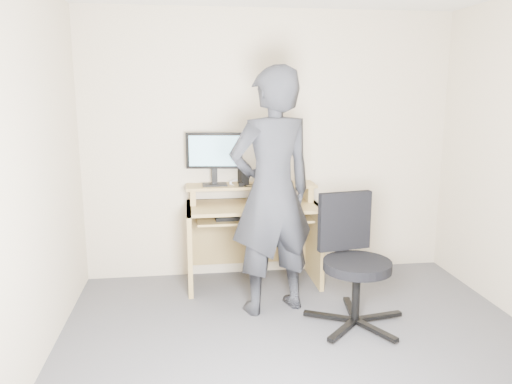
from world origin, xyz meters
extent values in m
plane|color=#5A5A60|center=(0.00, 0.00, 0.00)|extent=(3.50, 3.50, 0.00)
cube|color=beige|center=(0.00, 1.75, 1.25)|extent=(3.50, 0.02, 2.50)
cube|color=tan|center=(-0.78, 1.45, 0.38)|extent=(0.04, 0.60, 0.75)
cube|color=tan|center=(0.38, 1.45, 0.38)|extent=(0.04, 0.60, 0.75)
cube|color=tan|center=(-0.20, 1.45, 0.73)|extent=(1.20, 0.60, 0.03)
cube|color=tan|center=(-0.20, 1.37, 0.64)|extent=(1.02, 0.38, 0.02)
cube|color=tan|center=(-0.74, 1.60, 0.82)|extent=(0.05, 0.28, 0.15)
cube|color=tan|center=(0.34, 1.60, 0.82)|extent=(0.05, 0.28, 0.15)
cube|color=tan|center=(-0.20, 1.60, 0.90)|extent=(1.20, 0.30, 0.02)
cube|color=tan|center=(-0.20, 1.74, 0.42)|extent=(1.20, 0.03, 0.65)
cube|color=black|center=(-0.54, 1.60, 0.92)|extent=(0.22, 0.14, 0.02)
cube|color=black|center=(-0.54, 1.62, 1.00)|extent=(0.05, 0.04, 0.14)
cube|color=black|center=(-0.54, 1.59, 1.23)|extent=(0.51, 0.10, 0.33)
cube|color=#82C3E1|center=(-0.54, 1.57, 1.23)|extent=(0.46, 0.06, 0.28)
cube|color=black|center=(-0.27, 1.61, 1.01)|extent=(0.10, 0.14, 0.20)
cylinder|color=#AEAEB3|center=(-0.05, 1.58, 1.00)|extent=(0.08, 0.08, 0.18)
cube|color=black|center=(0.16, 1.58, 0.92)|extent=(0.09, 0.14, 0.01)
cube|color=black|center=(-0.30, 1.50, 0.93)|extent=(0.05, 0.04, 0.03)
torus|color=silver|center=(-0.32, 1.64, 0.92)|extent=(0.16, 0.16, 0.06)
cube|color=black|center=(-0.32, 1.36, 0.67)|extent=(0.47, 0.20, 0.03)
ellipsoid|color=black|center=(0.17, 1.35, 0.77)|extent=(0.10, 0.07, 0.04)
cube|color=black|center=(0.66, 0.53, 0.04)|extent=(0.39, 0.12, 0.03)
cube|color=black|center=(0.49, 0.70, 0.04)|extent=(0.11, 0.39, 0.03)
cube|color=black|center=(0.28, 0.58, 0.04)|extent=(0.37, 0.22, 0.03)
cube|color=black|center=(0.32, 0.35, 0.04)|extent=(0.31, 0.31, 0.03)
cube|color=black|center=(0.56, 0.31, 0.04)|extent=(0.23, 0.37, 0.03)
cylinder|color=black|center=(0.46, 0.49, 0.26)|extent=(0.06, 0.06, 0.41)
cylinder|color=black|center=(0.46, 0.49, 0.48)|extent=(0.51, 0.51, 0.07)
cube|color=black|center=(0.42, 0.72, 0.77)|extent=(0.43, 0.13, 0.46)
imported|color=black|center=(-0.13, 0.87, 0.98)|extent=(0.82, 0.66, 1.96)
camera|label=1|loc=(-0.77, -2.92, 1.77)|focal=35.00mm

